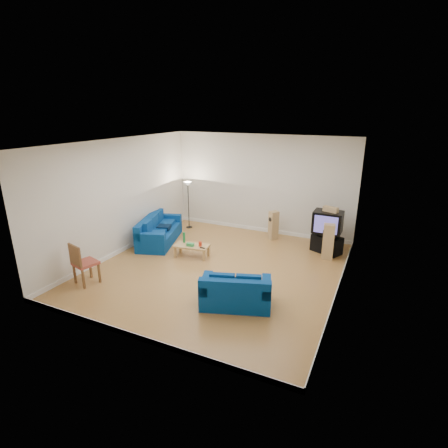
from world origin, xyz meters
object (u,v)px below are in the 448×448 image
at_px(coffee_table, 192,247).
at_px(sofa_three_seat, 158,233).
at_px(sofa_loveseat, 236,294).
at_px(television, 328,222).
at_px(tv_stand, 327,244).

bearing_deg(coffee_table, sofa_three_seat, 160.23).
bearing_deg(sofa_loveseat, sofa_three_seat, 128.01).
height_order(sofa_loveseat, television, television).
bearing_deg(television, tv_stand, -11.64).
distance_m(coffee_table, television, 3.88).
xyz_separation_m(sofa_three_seat, television, (4.83, 1.39, 0.61)).
relative_size(coffee_table, tv_stand, 1.24).
xyz_separation_m(sofa_loveseat, television, (1.19, 3.77, 0.64)).
xyz_separation_m(sofa_three_seat, tv_stand, (4.86, 1.38, -0.05)).
relative_size(tv_stand, television, 1.03).
distance_m(sofa_three_seat, television, 5.06).
bearing_deg(television, coffee_table, -149.08).
bearing_deg(sofa_three_seat, television, 87.94).
bearing_deg(television, sofa_three_seat, -163.28).
relative_size(sofa_loveseat, tv_stand, 2.01).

